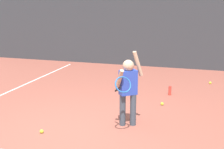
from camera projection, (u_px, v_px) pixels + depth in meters
ground_plane at (75, 132)px, 5.78m from camera, size 20.00×20.00×0.00m
back_fence_windscreen at (147, 16)px, 10.97m from camera, size 12.11×0.08×3.33m
fence_post_1 at (66, 13)px, 11.88m from camera, size 0.09×0.09×3.48m
fence_post_2 at (148, 14)px, 11.01m from camera, size 0.09×0.09×3.48m
tennis_player at (128, 87)px, 5.92m from camera, size 0.47×0.86×1.35m
water_bottle at (170, 91)px, 7.95m from camera, size 0.07×0.07×0.22m
tennis_ball_1 at (210, 83)px, 8.98m from camera, size 0.07×0.07×0.07m
tennis_ball_3 at (162, 104)px, 7.21m from camera, size 0.07×0.07×0.07m
tennis_ball_4 at (42, 131)px, 5.73m from camera, size 0.07×0.07×0.07m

